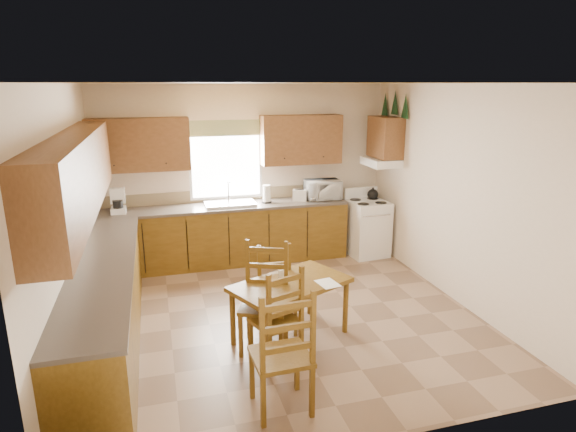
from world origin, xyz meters
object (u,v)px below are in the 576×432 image
object	(u,v)px
dining_table	(291,310)
chair_near_right	(281,348)
stove	(367,229)
chair_near_left	(276,315)
chair_far_right	(277,291)
chair_far_left	(264,299)
microwave	(323,190)

from	to	relation	value
dining_table	chair_near_right	world-z (taller)	chair_near_right
stove	chair_near_left	world-z (taller)	chair_near_left
chair_far_right	chair_near_left	bearing A→B (deg)	-102.34
chair_near_right	chair_far_right	world-z (taller)	chair_near_right
dining_table	chair_far_left	xyz separation A→B (m)	(-0.32, -0.13, 0.23)
microwave	chair_near_right	bearing A→B (deg)	-112.67
chair_near_right	chair_far_left	bearing A→B (deg)	-96.29
microwave	chair_near_right	distance (m)	3.98
chair_near_left	chair_far_right	xyz separation A→B (m)	(0.17, 0.60, -0.03)
stove	chair_near_left	bearing A→B (deg)	-134.31
stove	chair_near_right	size ratio (longest dim) A/B	0.77
chair_near_right	chair_far_left	xyz separation A→B (m)	(0.08, 0.97, -0.01)
chair_far_left	chair_far_right	bearing A→B (deg)	79.20
chair_far_left	chair_far_right	distance (m)	0.41
stove	microwave	size ratio (longest dim) A/B	1.73
chair_far_left	dining_table	bearing A→B (deg)	45.49
chair_near_left	chair_near_right	bearing A→B (deg)	60.62
chair_far_left	chair_far_right	world-z (taller)	chair_far_left
chair_near_left	chair_far_left	world-z (taller)	chair_far_left
microwave	dining_table	size ratio (longest dim) A/B	0.41
microwave	chair_far_right	world-z (taller)	microwave
microwave	dining_table	distance (m)	2.88
stove	chair_far_right	distance (m)	2.87
stove	dining_table	bearing A→B (deg)	-135.25
chair_near_left	chair_far_right	size ratio (longest dim) A/B	1.07
chair_far_right	chair_far_left	bearing A→B (deg)	-120.46
stove	chair_far_right	size ratio (longest dim) A/B	0.91
chair_far_left	chair_near_left	bearing A→B (deg)	-55.04
dining_table	microwave	bearing A→B (deg)	38.89
chair_near_right	chair_far_left	distance (m)	0.97
chair_near_left	chair_far_left	size ratio (longest dim) A/B	0.91
stove	dining_table	xyz separation A→B (m)	(-1.93, -2.25, -0.11)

